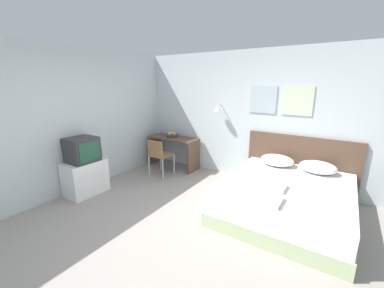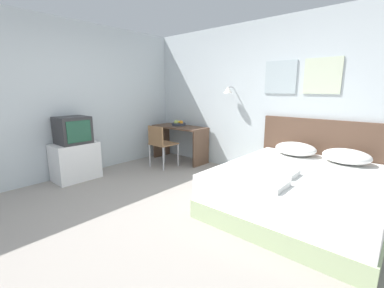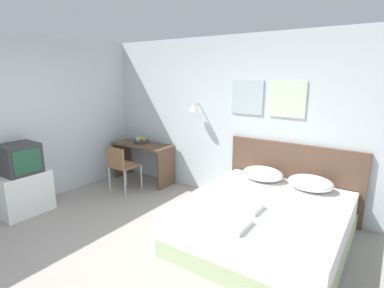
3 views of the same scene
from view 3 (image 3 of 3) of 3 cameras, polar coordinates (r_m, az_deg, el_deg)
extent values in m
plane|color=gray|center=(3.61, -14.73, -22.04)|extent=(24.00, 24.00, 0.00)
cube|color=silver|center=(5.01, 6.82, 4.75)|extent=(5.61, 0.06, 2.65)
cube|color=#A8B7BC|center=(4.78, 10.47, 8.75)|extent=(0.52, 0.02, 0.52)
cube|color=beige|center=(4.56, 17.76, 8.13)|extent=(0.52, 0.02, 0.52)
cylinder|color=#B2B2B7|center=(5.17, 0.88, 7.62)|extent=(0.02, 0.16, 0.02)
cone|color=white|center=(5.10, 0.31, 6.98)|extent=(0.17, 0.17, 0.12)
cube|color=#B2C693|center=(4.00, 13.55, -16.28)|extent=(1.84, 2.01, 0.22)
cube|color=white|center=(3.88, 13.76, -12.87)|extent=(1.80, 1.97, 0.31)
cube|color=brown|center=(4.74, 18.44, -6.23)|extent=(1.96, 0.06, 1.07)
ellipsoid|color=white|center=(4.53, 13.32, -5.53)|extent=(0.59, 0.45, 0.20)
ellipsoid|color=white|center=(4.35, 21.63, -6.93)|extent=(0.59, 0.45, 0.20)
cube|color=white|center=(3.58, 10.46, -11.71)|extent=(0.31, 0.30, 0.06)
cube|color=white|center=(3.20, 7.99, -14.87)|extent=(0.28, 0.34, 0.06)
cube|color=brown|center=(5.82, -9.42, -0.15)|extent=(1.21, 0.51, 0.03)
cube|color=brown|center=(6.32, -13.11, -2.73)|extent=(0.04, 0.47, 0.71)
cube|color=brown|center=(5.54, -4.90, -4.69)|extent=(0.04, 0.47, 0.71)
cube|color=#8E6642|center=(5.48, -12.66, -4.04)|extent=(0.44, 0.44, 0.02)
cube|color=#8E6642|center=(5.30, -14.37, -2.62)|extent=(0.40, 0.03, 0.35)
cylinder|color=#B7B7BC|center=(5.81, -12.45, -5.44)|extent=(0.03, 0.03, 0.45)
cylinder|color=#B7B7BC|center=(5.54, -9.63, -6.25)|extent=(0.03, 0.03, 0.45)
cylinder|color=#B7B7BC|center=(5.57, -15.44, -6.46)|extent=(0.03, 0.03, 0.45)
cylinder|color=#B7B7BC|center=(5.29, -12.64, -7.37)|extent=(0.03, 0.03, 0.45)
cylinder|color=#333842|center=(5.90, -9.65, 0.49)|extent=(0.30, 0.30, 0.05)
sphere|color=orange|center=(5.87, -9.15, 0.90)|extent=(0.08, 0.08, 0.08)
ellipsoid|color=yellow|center=(5.95, -9.68, 1.01)|extent=(0.17, 0.12, 0.06)
sphere|color=#B2C156|center=(5.88, -10.23, 0.91)|extent=(0.09, 0.09, 0.09)
cube|color=white|center=(5.20, -29.35, -8.13)|extent=(0.47, 0.70, 0.63)
cube|color=#2D2D30|center=(5.05, -30.03, -2.45)|extent=(0.45, 0.49, 0.44)
cube|color=#194733|center=(4.85, -28.85, -2.90)|extent=(0.01, 0.39, 0.35)
camera|label=1|loc=(0.65, -82.21, -1.49)|focal=22.00mm
camera|label=2|loc=(0.62, -13.60, -51.48)|focal=24.00mm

